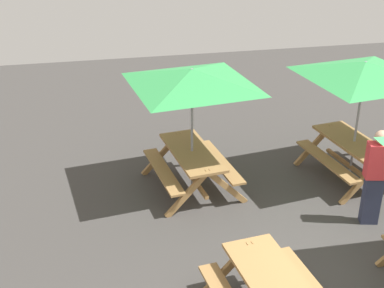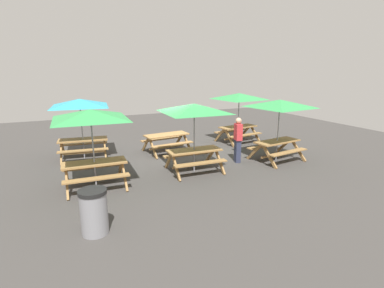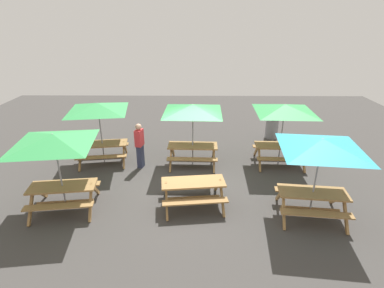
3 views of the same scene
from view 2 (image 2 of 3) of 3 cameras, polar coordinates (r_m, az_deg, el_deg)
name	(u,v)px [view 2 (image 2 of 3)]	position (r m, az deg, el deg)	size (l,w,h in m)	color
ground_plane	(184,160)	(11.49, -1.63, -3.00)	(24.00, 24.00, 0.00)	#3D3A38
picnic_table_0	(91,120)	(8.86, -18.71, 4.30)	(2.83, 2.83, 2.34)	olive
picnic_table_1	(194,113)	(9.75, 0.43, 5.89)	(2.83, 2.83, 2.34)	olive
picnic_table_2	(239,100)	(14.02, 8.95, 8.28)	(2.81, 2.81, 2.34)	olive
picnic_table_3	(80,107)	(12.03, -20.56, 6.59)	(2.81, 2.81, 2.34)	olive
picnic_table_4	(167,139)	(12.42, -4.86, 0.96)	(1.94, 1.70, 0.81)	olive
picnic_table_5	(280,108)	(11.45, 16.35, 6.57)	(2.80, 2.80, 2.34)	olive
trash_bin_gray	(94,212)	(6.74, -18.17, -12.13)	(0.59, 0.59, 0.98)	gray
person_standing	(238,139)	(11.09, 8.74, 0.96)	(0.30, 0.40, 1.67)	#2D334C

